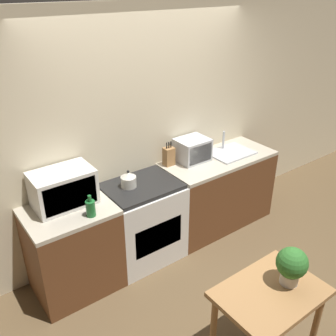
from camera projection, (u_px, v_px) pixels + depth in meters
ground_plane at (212, 286)px, 3.77m from camera, size 16.00×16.00×0.00m
wall_back at (146, 132)px, 4.01m from camera, size 10.00×0.06×2.60m
counter_left_run at (73, 249)px, 3.58m from camera, size 0.80×0.62×0.90m
counter_right_run at (217, 191)px, 4.57m from camera, size 1.38×0.62×0.90m
stove_range at (143, 221)px, 4.00m from camera, size 0.78×0.62×0.90m
kettle at (128, 180)px, 3.72m from camera, size 0.16×0.16×0.19m
microwave at (63, 188)px, 3.39m from camera, size 0.55×0.36×0.34m
bottle at (91, 208)px, 3.26m from camera, size 0.08×0.08×0.21m
knife_block at (169, 156)px, 4.15m from camera, size 0.11×0.09×0.28m
toaster_oven at (192, 150)px, 4.24m from camera, size 0.36×0.30×0.26m
sink_basin at (230, 152)px, 4.46m from camera, size 0.52×0.39×0.24m
dining_table at (269, 304)px, 2.76m from camera, size 0.79×0.56×0.76m
potted_plant at (292, 265)px, 2.69m from camera, size 0.23×0.23×0.30m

